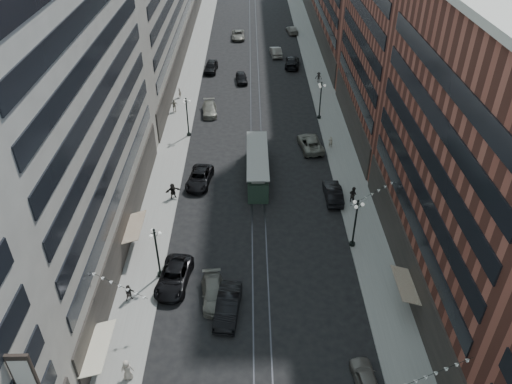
{
  "coord_description": "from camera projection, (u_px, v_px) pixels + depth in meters",
  "views": [
    {
      "loc": [
        -0.84,
        -5.41,
        32.8
      ],
      "look_at": [
        -0.3,
        34.38,
        5.0
      ],
      "focal_mm": 35.0,
      "sensor_mm": 36.0,
      "label": 1
    }
  ],
  "objects": [
    {
      "name": "ground",
      "position": [
        256.0,
        119.0,
        72.4
      ],
      "size": [
        220.0,
        220.0,
        0.0
      ],
      "primitive_type": "plane",
      "color": "black",
      "rests_on": "ground"
    },
    {
      "name": "sidewalk_west",
      "position": [
        187.0,
        91.0,
        80.44
      ],
      "size": [
        4.0,
        180.0,
        0.15
      ],
      "primitive_type": "cube",
      "color": "gray",
      "rests_on": "ground"
    },
    {
      "name": "sidewalk_east",
      "position": [
        323.0,
        91.0,
        80.68
      ],
      "size": [
        4.0,
        180.0,
        0.15
      ],
      "primitive_type": "cube",
      "color": "gray",
      "rests_on": "ground"
    },
    {
      "name": "rail_west",
      "position": [
        251.0,
        91.0,
        80.59
      ],
      "size": [
        0.12,
        180.0,
        0.02
      ],
      "primitive_type": "cube",
      "color": "#2D2D33",
      "rests_on": "ground"
    },
    {
      "name": "rail_east",
      "position": [
        259.0,
        91.0,
        80.6
      ],
      "size": [
        0.12,
        180.0,
        0.02
      ],
      "primitive_type": "cube",
      "color": "#2D2D33",
      "rests_on": "ground"
    },
    {
      "name": "building_west_mid",
      "position": [
        59.0,
        116.0,
        42.07
      ],
      "size": [
        8.0,
        36.0,
        28.0
      ],
      "primitive_type": "cube",
      "color": "#9D998B",
      "rests_on": "ground"
    },
    {
      "name": "building_east_mid",
      "position": [
        475.0,
        164.0,
        39.49
      ],
      "size": [
        8.0,
        30.0,
        24.0
      ],
      "primitive_type": "cube",
      "color": "brown",
      "rests_on": "ground"
    },
    {
      "name": "lamppost_sw_far",
      "position": [
        157.0,
        251.0,
        44.3
      ],
      "size": [
        1.03,
        1.14,
        5.52
      ],
      "color": "black",
      "rests_on": "sidewalk_west"
    },
    {
      "name": "lamppost_sw_mid",
      "position": [
        187.0,
        116.0,
        66.43
      ],
      "size": [
        1.03,
        1.14,
        5.52
      ],
      "color": "black",
      "rests_on": "sidewalk_west"
    },
    {
      "name": "lamppost_se_far",
      "position": [
        355.0,
        222.0,
        47.78
      ],
      "size": [
        1.03,
        1.14,
        5.52
      ],
      "color": "black",
      "rests_on": "sidewalk_east"
    },
    {
      "name": "lamppost_se_mid",
      "position": [
        320.0,
        99.0,
        70.73
      ],
      "size": [
        1.03,
        1.14,
        5.52
      ],
      "color": "black",
      "rests_on": "sidewalk_east"
    },
    {
      "name": "streetcar",
      "position": [
        257.0,
        167.0,
        59.07
      ],
      "size": [
        2.5,
        11.3,
        3.13
      ],
      "color": "#24392C",
      "rests_on": "ground"
    },
    {
      "name": "car_2",
      "position": [
        174.0,
        277.0,
        44.89
      ],
      "size": [
        3.34,
        6.04,
        1.6
      ],
      "primitive_type": "imported",
      "rotation": [
        0.0,
        0.0,
        -0.12
      ],
      "color": "black",
      "rests_on": "ground"
    },
    {
      "name": "car_4",
      "position": [
        366.0,
        379.0,
        36.42
      ],
      "size": [
        2.03,
        4.22,
        1.39
      ],
      "primitive_type": "imported",
      "rotation": [
        0.0,
        0.0,
        3.24
      ],
      "color": "slate",
      "rests_on": "ground"
    },
    {
      "name": "car_5",
      "position": [
        228.0,
        306.0,
        42.01
      ],
      "size": [
        2.43,
        5.46,
        1.74
      ],
      "primitive_type": "imported",
      "rotation": [
        0.0,
        0.0,
        -0.11
      ],
      "color": "black",
      "rests_on": "ground"
    },
    {
      "name": "pedestrian_1",
      "position": [
        127.0,
        370.0,
        36.64
      ],
      "size": [
        0.96,
        0.58,
        1.88
      ],
      "primitive_type": "imported",
      "rotation": [
        0.0,
        0.0,
        3.22
      ],
      "color": "#A59888",
      "rests_on": "sidewalk_west"
    },
    {
      "name": "pedestrian_2",
      "position": [
        129.0,
        293.0,
        43.09
      ],
      "size": [
        0.91,
        0.71,
        1.65
      ],
      "primitive_type": "imported",
      "rotation": [
        0.0,
        0.0,
        0.38
      ],
      "color": "black",
      "rests_on": "sidewalk_west"
    },
    {
      "name": "car_7",
      "position": [
        199.0,
        178.0,
        58.27
      ],
      "size": [
        3.3,
        5.86,
        1.54
      ],
      "primitive_type": "imported",
      "rotation": [
        0.0,
        0.0,
        -0.14
      ],
      "color": "black",
      "rests_on": "ground"
    },
    {
      "name": "car_8",
      "position": [
        209.0,
        109.0,
        73.5
      ],
      "size": [
        2.48,
        5.21,
        1.46
      ],
      "primitive_type": "imported",
      "rotation": [
        0.0,
        0.0,
        0.09
      ],
      "color": "slate",
      "rests_on": "ground"
    },
    {
      "name": "car_9",
      "position": [
        211.0,
        67.0,
        87.12
      ],
      "size": [
        2.48,
        5.31,
        1.76
      ],
      "primitive_type": "imported",
      "rotation": [
        0.0,
        0.0,
        -0.08
      ],
      "color": "black",
      "rests_on": "ground"
    },
    {
      "name": "car_10",
      "position": [
        333.0,
        193.0,
        55.7
      ],
      "size": [
        1.8,
        5.04,
        1.65
      ],
      "primitive_type": "imported",
      "rotation": [
        0.0,
        0.0,
        3.15
      ],
      "color": "black",
      "rests_on": "ground"
    },
    {
      "name": "car_11",
      "position": [
        310.0,
        143.0,
        65.0
      ],
      "size": [
        3.43,
        6.1,
        1.61
      ],
      "primitive_type": "imported",
      "rotation": [
        0.0,
        0.0,
        3.28
      ],
      "color": "slate",
      "rests_on": "ground"
    },
    {
      "name": "car_12",
      "position": [
        292.0,
        62.0,
        89.12
      ],
      "size": [
        3.16,
        6.29,
        1.75
      ],
      "primitive_type": "imported",
      "rotation": [
        0.0,
        0.0,
        3.02
      ],
      "color": "black",
      "rests_on": "ground"
    },
    {
      "name": "car_13",
      "position": [
        241.0,
        78.0,
        83.33
      ],
      "size": [
        2.2,
        4.57,
        1.51
      ],
      "primitive_type": "imported",
      "rotation": [
        0.0,
        0.0,
        0.1
      ],
      "color": "black",
      "rests_on": "ground"
    },
    {
      "name": "car_14",
      "position": [
        276.0,
        52.0,
        93.56
      ],
      "size": [
        2.3,
        5.27,
        1.68
      ],
      "primitive_type": "imported",
      "rotation": [
        0.0,
        0.0,
        3.24
      ],
      "color": "slate",
      "rests_on": "ground"
    },
    {
      "name": "pedestrian_5",
      "position": [
        173.0,
        191.0,
        55.61
      ],
      "size": [
        1.77,
        1.06,
        1.84
      ],
      "primitive_type": "imported",
      "rotation": [
        0.0,
        0.0,
        0.36
      ],
      "color": "black",
      "rests_on": "sidewalk_west"
    },
    {
      "name": "pedestrian_6",
      "position": [
        174.0,
        105.0,
        73.63
      ],
      "size": [
        1.16,
        0.56,
        1.95
      ],
      "primitive_type": "imported",
      "rotation": [
        0.0,
        0.0,
        3.18
      ],
      "color": "#A09785",
      "rests_on": "sidewalk_west"
    },
    {
      "name": "pedestrian_7",
      "position": [
        353.0,
        194.0,
        54.97
      ],
      "size": [
        1.01,
        1.03,
        1.91
      ],
      "primitive_type": "imported",
      "rotation": [
        0.0,
        0.0,
        2.32
      ],
      "color": "black",
      "rests_on": "sidewalk_east"
    },
    {
      "name": "pedestrian_8",
      "position": [
        331.0,
        142.0,
        64.95
      ],
      "size": [
        0.66,
        0.51,
        1.6
      ],
      "primitive_type": "imported",
      "rotation": [
        0.0,
        0.0,
        3.38
      ],
      "color": "#A9A08C",
      "rests_on": "sidewalk_east"
    },
    {
      "name": "pedestrian_9",
      "position": [
        319.0,
        77.0,
        82.75
      ],
      "size": [
        1.22,
        0.77,
        1.75
      ],
      "primitive_type": "imported",
      "rotation": [
        0.0,
        0.0,
        -0.29
      ],
      "color": "black",
      "rests_on": "sidewalk_east"
    },
    {
      "name": "car_extra_0",
      "position": [
        292.0,
        30.0,
        104.96
      ],
      "size": [
        2.6,
        5.16,
        1.44
      ],
      "primitive_type": "imported",
      "rotation": [
        0.0,
        0.0,
        3.26
      ],
      "color": "slate",
      "rests_on": "ground"
    },
    {
      "name": "car_extra_1",
      "position": [
        238.0,
        35.0,
        101.98
      ],
      "size": [
        2.65,
        5.57,
        1.53
      ],
      "primitive_type": "imported",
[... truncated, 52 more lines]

